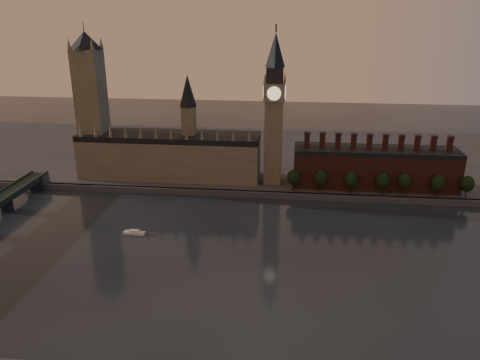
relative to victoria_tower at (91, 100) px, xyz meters
name	(u,v)px	position (x,y,z in m)	size (l,w,h in m)	color
ground	(243,264)	(120.00, -115.00, -59.09)	(900.00, 900.00, 0.00)	black
north_bank	(264,156)	(120.00, 63.04, -57.09)	(900.00, 182.00, 4.00)	#47474C
palace_of_westminster	(170,153)	(55.59, -0.09, -37.46)	(130.00, 30.30, 74.00)	#7F765A
victoria_tower	(91,100)	(0.00, 0.00, 0.00)	(24.00, 24.00, 108.00)	#7F765A
big_ben	(274,108)	(130.00, -5.00, -2.26)	(15.00, 15.00, 107.00)	#7F765A
chimney_block	(375,167)	(200.00, -5.00, -41.27)	(110.00, 25.00, 37.00)	#582922
embankment_tree_0	(293,177)	(144.71, -20.42, -45.62)	(8.60, 8.60, 14.88)	black
embankment_tree_1	(321,178)	(162.88, -20.54, -45.62)	(8.60, 8.60, 14.88)	black
embankment_tree_2	(351,180)	(182.55, -21.20, -45.62)	(8.60, 8.60, 14.88)	black
embankment_tree_3	(382,181)	(202.89, -20.72, -45.62)	(8.60, 8.60, 14.88)	black
embankment_tree_4	(404,181)	(217.10, -20.10, -45.62)	(8.60, 8.60, 14.88)	black
embankment_tree_5	(438,183)	(238.06, -21.36, -45.62)	(8.60, 8.60, 14.88)	black
embankment_tree_6	(467,184)	(256.47, -21.21, -45.62)	(8.60, 8.60, 14.88)	black
river_boat	(134,232)	(55.75, -88.02, -58.16)	(12.35, 4.26, 2.43)	silver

